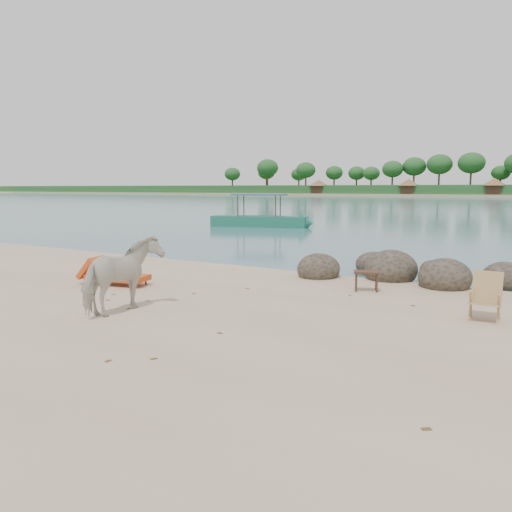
{
  "coord_description": "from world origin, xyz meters",
  "views": [
    {
      "loc": [
        5.13,
        -6.34,
        2.34
      ],
      "look_at": [
        0.06,
        2.0,
        1.0
      ],
      "focal_mm": 35.0,
      "sensor_mm": 36.0,
      "label": 1
    }
  ],
  "objects": [
    {
      "name": "dead_leaves",
      "position": [
        -0.69,
        0.72,
        0.0
      ],
      "size": [
        8.12,
        6.27,
        0.0
      ],
      "color": "brown",
      "rests_on": "ground"
    },
    {
      "name": "cow",
      "position": [
        -1.72,
        0.16,
        0.7
      ],
      "size": [
        0.86,
        1.7,
        1.4
      ],
      "primitive_type": "imported",
      "rotation": [
        0.0,
        0.0,
        3.21
      ],
      "color": "beige",
      "rests_on": "ground"
    },
    {
      "name": "boulders",
      "position": [
        2.16,
        6.22,
        0.2
      ],
      "size": [
        6.4,
        2.89,
        1.01
      ],
      "rotation": [
        0.0,
        0.0,
        -0.18
      ],
      "color": "#2D261E",
      "rests_on": "ground"
    },
    {
      "name": "side_table",
      "position": [
        1.52,
        4.38,
        0.22
      ],
      "size": [
        0.65,
        0.53,
        0.45
      ],
      "primitive_type": null,
      "rotation": [
        0.0,
        0.0,
        0.36
      ],
      "color": "#322114",
      "rests_on": "ground"
    },
    {
      "name": "deck_chair",
      "position": [
        4.13,
        2.99,
        0.42
      ],
      "size": [
        0.55,
        0.6,
        0.84
      ],
      "primitive_type": null,
      "rotation": [
        0.0,
        0.0,
        0.02
      ],
      "color": "tan",
      "rests_on": "ground"
    },
    {
      "name": "lounge_chair",
      "position": [
        -3.8,
        1.97,
        0.28
      ],
      "size": [
        1.96,
        1.05,
        0.56
      ],
      "primitive_type": null,
      "rotation": [
        0.0,
        0.0,
        0.23
      ],
      "color": "orange",
      "rests_on": "ground"
    },
    {
      "name": "boat_near",
      "position": [
        -10.75,
        20.16,
        1.62
      ],
      "size": [
        6.81,
        3.25,
        3.23
      ],
      "primitive_type": null,
      "rotation": [
        0.0,
        0.0,
        0.28
      ],
      "color": "#1C654E",
      "rests_on": "water"
    }
  ]
}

